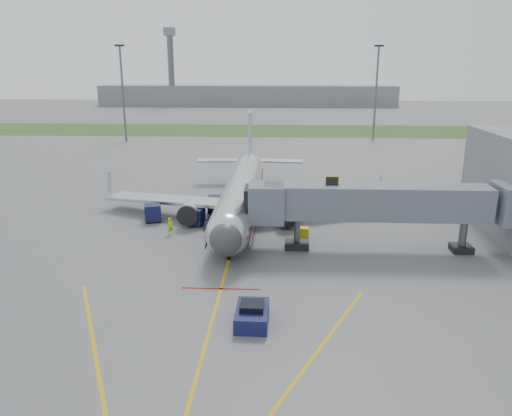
{
  "coord_description": "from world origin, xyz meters",
  "views": [
    {
      "loc": [
        4.5,
        -38.6,
        16.51
      ],
      "look_at": [
        2.1,
        7.24,
        3.2
      ],
      "focal_mm": 35.0,
      "sensor_mm": 36.0,
      "label": 1
    }
  ],
  "objects_px": {
    "airliner": "(241,193)",
    "ramp_worker": "(170,226)",
    "pushback_tug": "(252,315)",
    "belt_loader": "(215,221)"
  },
  "relations": [
    {
      "from": "pushback_tug",
      "to": "ramp_worker",
      "type": "bearing_deg",
      "value": 118.08
    },
    {
      "from": "airliner",
      "to": "pushback_tug",
      "type": "distance_m",
      "value": 24.55
    },
    {
      "from": "ramp_worker",
      "to": "pushback_tug",
      "type": "bearing_deg",
      "value": -96.08
    },
    {
      "from": "airliner",
      "to": "ramp_worker",
      "type": "height_order",
      "value": "airliner"
    },
    {
      "from": "airliner",
      "to": "pushback_tug",
      "type": "xyz_separation_m",
      "value": [
        2.69,
        -24.32,
        -2.04
      ]
    },
    {
      "from": "belt_loader",
      "to": "ramp_worker",
      "type": "distance_m",
      "value": 5.16
    },
    {
      "from": "airliner",
      "to": "belt_loader",
      "type": "bearing_deg",
      "value": -123.1
    },
    {
      "from": "pushback_tug",
      "to": "belt_loader",
      "type": "bearing_deg",
      "value": 104.21
    },
    {
      "from": "airliner",
      "to": "pushback_tug",
      "type": "bearing_deg",
      "value": -83.69
    },
    {
      "from": "pushback_tug",
      "to": "belt_loader",
      "type": "height_order",
      "value": "belt_loader"
    }
  ]
}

